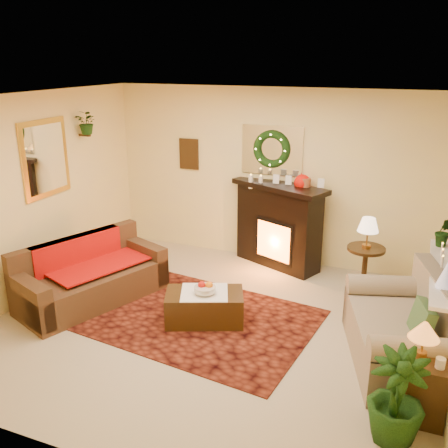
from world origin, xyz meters
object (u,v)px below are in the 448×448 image
at_px(fireplace, 278,230).
at_px(side_table_round, 364,270).
at_px(loveseat, 401,325).
at_px(end_table_square, 418,387).
at_px(sofa, 91,270).
at_px(coffee_table, 205,306).

xyz_separation_m(fireplace, side_table_round, (1.33, -0.48, -0.23)).
relative_size(loveseat, end_table_square, 2.78).
distance_m(sofa, end_table_square, 4.01).
distance_m(fireplace, coffee_table, 2.05).
height_order(fireplace, side_table_round, fireplace).
bearing_deg(loveseat, end_table_square, -92.19).
xyz_separation_m(side_table_round, end_table_square, (0.74, -2.28, -0.05)).
relative_size(side_table_round, coffee_table, 0.71).
height_order(side_table_round, coffee_table, side_table_round).
relative_size(fireplace, loveseat, 0.83).
bearing_deg(loveseat, coffee_table, 163.28).
height_order(sofa, fireplace, fireplace).
bearing_deg(loveseat, side_table_round, 92.86).
xyz_separation_m(loveseat, coffee_table, (-2.18, -0.00, -0.21)).
xyz_separation_m(loveseat, side_table_round, (-0.54, 1.51, -0.10)).
xyz_separation_m(fireplace, end_table_square, (2.07, -2.76, -0.28)).
bearing_deg(end_table_square, fireplace, 126.83).
distance_m(loveseat, coffee_table, 2.19).
relative_size(loveseat, side_table_round, 2.45).
relative_size(end_table_square, coffee_table, 0.62).
distance_m(loveseat, end_table_square, 0.81).
bearing_deg(sofa, loveseat, 22.00).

